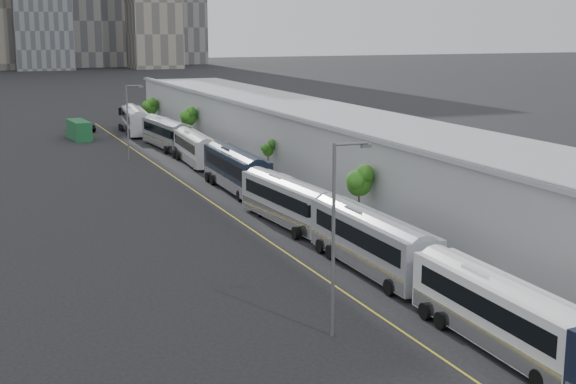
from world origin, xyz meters
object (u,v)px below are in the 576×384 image
bus_5 (236,173)px  street_lamp_near (337,228)px  bus_4 (288,205)px  bus_2 (499,318)px  shipping_container (79,130)px  suv (82,126)px  bus_8 (135,123)px  bus_3 (371,247)px  bus_6 (195,151)px  bus_7 (166,136)px  street_lamp_far (129,117)px

bus_5 → street_lamp_near: 37.51m
bus_4 → bus_5: bus_5 is taller
bus_2 → shipping_container: bearing=96.9°
bus_5 → street_lamp_near: street_lamp_near is taller
bus_4 → suv: size_ratio=2.31×
bus_5 → bus_8: (-0.40, 44.57, -0.03)m
bus_8 → street_lamp_near: street_lamp_near is taller
bus_3 → street_lamp_near: street_lamp_near is taller
bus_6 → bus_3: bearing=-87.8°
bus_8 → bus_7: bearing=-81.2°
bus_3 → bus_8: size_ratio=0.97×
street_lamp_near → bus_4: bearing=73.6°
bus_5 → bus_3: bearing=-89.2°
shipping_container → bus_8: bearing=15.0°
bus_7 → street_lamp_near: 66.18m
bus_3 → street_lamp_far: 49.20m
street_lamp_far → bus_8: bearing=77.0°
bus_5 → street_lamp_near: size_ratio=1.37×
bus_4 → street_lamp_near: bearing=-110.4°
bus_4 → bus_6: size_ratio=1.03×
bus_5 → street_lamp_far: size_ratio=1.54×
shipping_container → street_lamp_far: bearing=-86.4°
bus_3 → bus_4: (-0.21, 13.40, -0.07)m
bus_7 → bus_4: bearing=-95.1°
bus_4 → street_lamp_far: size_ratio=1.44×
bus_5 → bus_4: bearing=-90.7°
bus_6 → suv: bus_6 is taller
bus_4 → bus_5: bearing=83.9°
bus_2 → bus_8: size_ratio=0.93×
shipping_container → suv: bearing=74.7°
bus_6 → bus_7: bus_7 is taller
shipping_container → street_lamp_near: bearing=-93.5°
street_lamp_near → suv: bearing=90.0°
bus_6 → street_lamp_far: size_ratio=1.40×
bus_7 → street_lamp_far: street_lamp_far is taller
bus_2 → bus_5: bearing=90.5°
bus_2 → bus_4: size_ratio=0.98×
bus_5 → bus_7: bus_5 is taller
bus_7 → suv: size_ratio=2.40×
bus_6 → bus_7: (-0.10, 12.85, 0.10)m
street_lamp_near → shipping_container: size_ratio=1.47×
bus_6 → bus_2: bearing=-87.8°
bus_3 → bus_8: (-0.08, 72.18, 0.02)m
bus_2 → street_lamp_near: size_ratio=1.26×
street_lamp_far → shipping_container: bearing=98.3°
shipping_container → suv: size_ratio=1.23×
bus_5 → suv: size_ratio=2.47×
bus_2 → bus_7: size_ratio=0.94×
bus_7 → street_lamp_near: bearing=-100.4°
bus_4 → bus_7: bus_7 is taller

